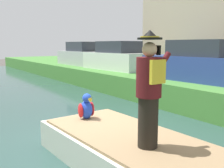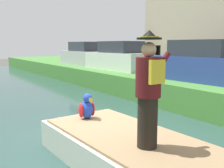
{
  "view_description": "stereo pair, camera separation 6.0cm",
  "coord_description": "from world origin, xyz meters",
  "px_view_note": "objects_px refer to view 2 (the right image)",
  "views": [
    {
      "loc": [
        -2.86,
        -5.08,
        2.34
      ],
      "look_at": [
        -0.12,
        -1.11,
        1.61
      ],
      "focal_mm": 41.9,
      "sensor_mm": 36.0,
      "label": 1
    },
    {
      "loc": [
        -2.81,
        -5.11,
        2.34
      ],
      "look_at": [
        -0.12,
        -1.11,
        1.61
      ],
      "focal_mm": 41.9,
      "sensor_mm": 36.0,
      "label": 2
    }
  ],
  "objects_px": {
    "parked_car_silver": "(85,55)",
    "parked_car_white": "(119,58)",
    "boat": "(133,153)",
    "parked_car_blue": "(199,63)",
    "parrot_plush": "(87,108)",
    "person_pirate": "(149,90)"
  },
  "relations": [
    {
      "from": "boat",
      "to": "parrot_plush",
      "type": "bearing_deg",
      "value": 94.81
    },
    {
      "from": "parrot_plush",
      "to": "parked_car_silver",
      "type": "height_order",
      "value": "parked_car_silver"
    },
    {
      "from": "boat",
      "to": "parrot_plush",
      "type": "relative_size",
      "value": 7.49
    },
    {
      "from": "parked_car_silver",
      "to": "parked_car_white",
      "type": "bearing_deg",
      "value": -90.0
    },
    {
      "from": "boat",
      "to": "parked_car_blue",
      "type": "relative_size",
      "value": 1.04
    },
    {
      "from": "person_pirate",
      "to": "parrot_plush",
      "type": "height_order",
      "value": "person_pirate"
    },
    {
      "from": "parked_car_silver",
      "to": "person_pirate",
      "type": "bearing_deg",
      "value": -113.83
    },
    {
      "from": "person_pirate",
      "to": "parrot_plush",
      "type": "xyz_separation_m",
      "value": [
        -0.02,
        1.99,
        -0.68
      ]
    },
    {
      "from": "parked_car_blue",
      "to": "parked_car_white",
      "type": "relative_size",
      "value": 1.0
    },
    {
      "from": "boat",
      "to": "parked_car_white",
      "type": "relative_size",
      "value": 1.04
    },
    {
      "from": "parked_car_white",
      "to": "parrot_plush",
      "type": "bearing_deg",
      "value": -130.18
    },
    {
      "from": "boat",
      "to": "parked_car_blue",
      "type": "bearing_deg",
      "value": 27.54
    },
    {
      "from": "parrot_plush",
      "to": "parked_car_white",
      "type": "bearing_deg",
      "value": 49.82
    },
    {
      "from": "person_pirate",
      "to": "parked_car_blue",
      "type": "height_order",
      "value": "person_pirate"
    },
    {
      "from": "person_pirate",
      "to": "parked_car_silver",
      "type": "relative_size",
      "value": 0.46
    },
    {
      "from": "parked_car_white",
      "to": "parked_car_blue",
      "type": "bearing_deg",
      "value": -90.0
    },
    {
      "from": "person_pirate",
      "to": "parked_car_blue",
      "type": "xyz_separation_m",
      "value": [
        5.45,
        3.28,
        0.0
      ]
    },
    {
      "from": "parked_car_blue",
      "to": "parked_car_silver",
      "type": "xyz_separation_m",
      "value": [
        0.0,
        9.06,
        0.0
      ]
    },
    {
      "from": "parked_car_white",
      "to": "boat",
      "type": "bearing_deg",
      "value": -123.82
    },
    {
      "from": "boat",
      "to": "parked_car_white",
      "type": "xyz_separation_m",
      "value": [
        5.35,
        7.98,
        1.24
      ]
    },
    {
      "from": "parked_car_silver",
      "to": "parked_car_blue",
      "type": "bearing_deg",
      "value": -90.0
    },
    {
      "from": "boat",
      "to": "parked_car_white",
      "type": "distance_m",
      "value": 9.68
    }
  ]
}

